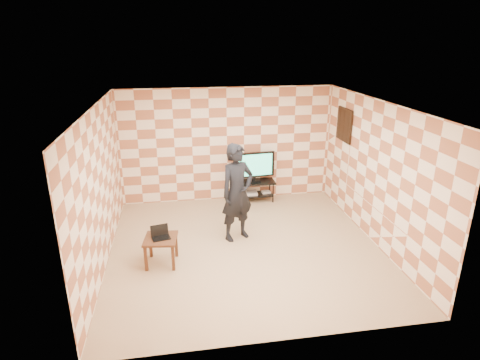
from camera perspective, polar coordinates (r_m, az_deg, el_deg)
name	(u,v)px	position (r m, az deg, el deg)	size (l,w,h in m)	color
floor	(245,248)	(7.71, 0.73, -9.58)	(5.00, 5.00, 0.00)	tan
wall_back	(227,145)	(9.50, -1.86, 4.98)	(5.00, 0.02, 2.70)	#F8E1C2
wall_front	(282,251)	(4.92, 5.95, -9.97)	(5.00, 0.02, 2.70)	#F8E1C2
wall_left	(100,189)	(7.16, -19.33, -1.21)	(0.02, 5.00, 2.70)	#F8E1C2
wall_right	(376,173)	(7.95, 18.83, 0.90)	(0.02, 5.00, 2.70)	#F8E1C2
ceiling	(246,105)	(6.80, 0.83, 10.65)	(5.00, 5.00, 0.02)	white
wall_art	(344,125)	(9.12, 14.63, 7.60)	(0.04, 0.72, 0.72)	black
tv_stand	(254,187)	(9.64, 1.96, -0.94)	(1.00, 0.45, 0.50)	black
tv	(254,166)	(9.46, 2.00, 2.07)	(0.99, 0.22, 0.72)	black
dvd_player	(249,193)	(9.68, 1.31, -1.86)	(0.38, 0.27, 0.06)	silver
game_console	(266,192)	(9.79, 3.70, -1.71)	(0.21, 0.15, 0.05)	silver
side_table	(161,242)	(7.16, -11.19, -8.70)	(0.62, 0.62, 0.50)	#3C2113
laptop	(160,235)	(7.12, -11.26, -7.63)	(0.35, 0.31, 0.21)	black
person	(237,193)	(7.66, -0.40, -1.81)	(0.70, 0.46, 1.92)	black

